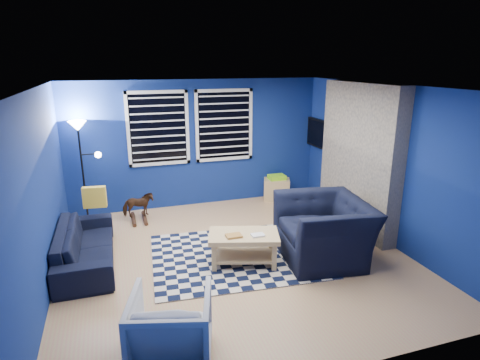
# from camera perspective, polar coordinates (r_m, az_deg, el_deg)

# --- Properties ---
(floor) EXTENTS (5.00, 5.00, 0.00)m
(floor) POSITION_cam_1_polar(r_m,az_deg,el_deg) (6.12, -0.72, -10.94)
(floor) COLOR tan
(floor) RESTS_ON ground
(ceiling) EXTENTS (5.00, 5.00, 0.00)m
(ceiling) POSITION_cam_1_polar(r_m,az_deg,el_deg) (5.44, -0.82, 13.10)
(ceiling) COLOR white
(ceiling) RESTS_ON wall_back
(wall_back) EXTENTS (5.00, 0.00, 5.00)m
(wall_back) POSITION_cam_1_polar(r_m,az_deg,el_deg) (8.01, -6.10, 5.11)
(wall_back) COLOR navy
(wall_back) RESTS_ON floor
(wall_left) EXTENTS (0.00, 5.00, 5.00)m
(wall_left) POSITION_cam_1_polar(r_m,az_deg,el_deg) (5.50, -26.52, -1.92)
(wall_left) COLOR navy
(wall_left) RESTS_ON floor
(wall_right) EXTENTS (0.00, 5.00, 5.00)m
(wall_right) POSITION_cam_1_polar(r_m,az_deg,el_deg) (6.80, 19.80, 2.16)
(wall_right) COLOR navy
(wall_right) RESTS_ON floor
(fireplace) EXTENTS (0.65, 2.00, 2.50)m
(fireplace) POSITION_cam_1_polar(r_m,az_deg,el_deg) (7.12, 16.44, 2.64)
(fireplace) COLOR gray
(fireplace) RESTS_ON floor
(window_left) EXTENTS (1.17, 0.06, 1.42)m
(window_left) POSITION_cam_1_polar(r_m,az_deg,el_deg) (7.80, -11.55, 7.17)
(window_left) COLOR black
(window_left) RESTS_ON wall_back
(window_right) EXTENTS (1.17, 0.06, 1.42)m
(window_right) POSITION_cam_1_polar(r_m,az_deg,el_deg) (8.04, -2.25, 7.77)
(window_right) COLOR black
(window_right) RESTS_ON wall_back
(tv) EXTENTS (0.07, 1.00, 0.58)m
(tv) POSITION_cam_1_polar(r_m,az_deg,el_deg) (8.37, 11.32, 6.43)
(tv) COLOR black
(tv) RESTS_ON wall_right
(rug) EXTENTS (2.65, 2.19, 0.02)m
(rug) POSITION_cam_1_polar(r_m,az_deg,el_deg) (6.17, -0.45, -10.65)
(rug) COLOR black
(rug) RESTS_ON floor
(sofa) EXTENTS (1.93, 0.76, 0.56)m
(sofa) POSITION_cam_1_polar(r_m,az_deg,el_deg) (6.25, -21.12, -8.67)
(sofa) COLOR black
(sofa) RESTS_ON floor
(armchair_big) EXTENTS (1.50, 1.35, 0.89)m
(armchair_big) POSITION_cam_1_polar(r_m,az_deg,el_deg) (6.08, 11.85, -6.91)
(armchair_big) COLOR black
(armchair_big) RESTS_ON floor
(armchair_bent) EXTENTS (0.95, 0.96, 0.72)m
(armchair_bent) POSITION_cam_1_polar(r_m,az_deg,el_deg) (4.19, -9.77, -19.86)
(armchair_bent) COLOR gray
(armchair_bent) RESTS_ON floor
(rocking_horse) EXTENTS (0.27, 0.56, 0.46)m
(rocking_horse) POSITION_cam_1_polar(r_m,az_deg,el_deg) (7.57, -14.29, -3.48)
(rocking_horse) COLOR #452216
(rocking_horse) RESTS_ON floor
(coffee_table) EXTENTS (1.11, 0.83, 0.49)m
(coffee_table) POSITION_cam_1_polar(r_m,az_deg,el_deg) (5.80, 0.52, -8.84)
(coffee_table) COLOR tan
(coffee_table) RESTS_ON rug
(cabinet) EXTENTS (0.62, 0.52, 0.53)m
(cabinet) POSITION_cam_1_polar(r_m,az_deg,el_deg) (8.51, 5.22, -1.23)
(cabinet) COLOR tan
(cabinet) RESTS_ON floor
(floor_lamp) EXTENTS (0.50, 0.31, 1.84)m
(floor_lamp) POSITION_cam_1_polar(r_m,az_deg,el_deg) (7.57, -21.76, 5.31)
(floor_lamp) COLOR black
(floor_lamp) RESTS_ON floor
(throw_pillow) EXTENTS (0.37, 0.15, 0.34)m
(throw_pillow) POSITION_cam_1_polar(r_m,az_deg,el_deg) (6.84, -19.98, -2.31)
(throw_pillow) COLOR yellow
(throw_pillow) RESTS_ON sofa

